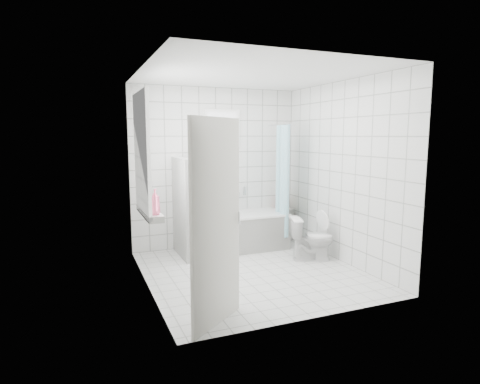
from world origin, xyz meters
name	(u,v)px	position (x,y,z in m)	size (l,w,h in m)	color
ground	(253,272)	(0.00, 0.00, 0.00)	(3.00, 3.00, 0.00)	white
ceiling	(254,74)	(0.00, 0.00, 2.60)	(3.00, 3.00, 0.00)	white
wall_back	(216,168)	(0.00, 1.50, 1.30)	(2.80, 0.02, 2.60)	white
wall_front	(317,191)	(0.00, -1.50, 1.30)	(2.80, 0.02, 2.60)	white
wall_left	(145,181)	(-1.40, 0.00, 1.30)	(0.02, 3.00, 2.60)	white
wall_right	(342,173)	(1.40, 0.00, 1.30)	(0.02, 3.00, 2.60)	white
window_left	(144,154)	(-1.35, 0.30, 1.60)	(0.01, 0.90, 1.40)	white
window_back	(223,128)	(0.10, 1.46, 1.95)	(0.50, 0.01, 0.50)	white
window_sill	(149,213)	(-1.31, 0.30, 0.86)	(0.18, 1.02, 0.08)	white
door	(216,224)	(-0.94, -1.23, 1.00)	(0.04, 0.80, 2.00)	silver
bathtub	(236,231)	(0.20, 1.13, 0.29)	(1.61, 0.77, 0.58)	white
partition_wall	(184,208)	(-0.67, 1.07, 0.75)	(0.15, 0.85, 1.50)	white
tiled_ledge	(281,224)	(1.16, 1.38, 0.28)	(0.40, 0.24, 0.55)	white
toilet	(312,238)	(1.03, 0.17, 0.32)	(0.36, 0.63, 0.64)	white
curtain_rod	(279,125)	(0.95, 1.10, 2.00)	(0.02, 0.02, 0.80)	silver
shower_curtain	(282,181)	(0.95, 0.97, 1.10)	(0.14, 0.48, 1.78)	#44B0C7
tub_faucet	(234,194)	(0.30, 1.46, 0.85)	(0.18, 0.06, 0.06)	silver
sill_bottles	(151,200)	(-1.30, 0.22, 1.04)	(0.16, 0.79, 0.31)	#F35E83
ledge_bottles	(282,203)	(1.15, 1.33, 0.66)	(0.14, 0.15, 0.25)	#189545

